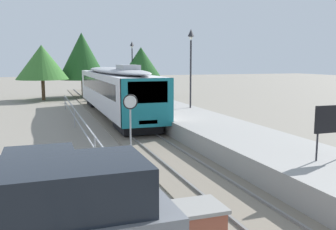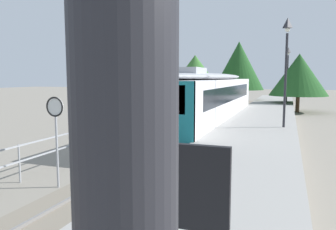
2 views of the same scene
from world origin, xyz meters
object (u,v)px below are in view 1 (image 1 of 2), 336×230
at_px(platform_lamp_far_end, 132,56).
at_px(parked_hatchback_dark_green, 33,175).
at_px(commuter_train, 115,88).
at_px(platform_notice_board, 330,121).
at_px(platform_lamp_mid_platform, 191,53).
at_px(speed_limit_sign, 130,111).

distance_m(platform_lamp_far_end, parked_hatchback_dark_green, 31.34).
relative_size(commuter_train, platform_notice_board, 10.03).
relative_size(commuter_train, platform_lamp_mid_platform, 3.37).
distance_m(platform_lamp_mid_platform, platform_notice_board, 14.40).
height_order(platform_lamp_mid_platform, parked_hatchback_dark_green, platform_lamp_mid_platform).
xyz_separation_m(platform_notice_board, parked_hatchback_dark_green, (-9.18, 1.77, -1.40)).
height_order(commuter_train, platform_lamp_far_end, platform_lamp_far_end).
xyz_separation_m(platform_lamp_mid_platform, speed_limit_sign, (-6.41, -9.22, -2.50)).
bearing_deg(platform_lamp_far_end, parked_hatchback_dark_green, -108.98).
bearing_deg(platform_notice_board, platform_lamp_mid_platform, 86.23).
distance_m(platform_lamp_mid_platform, platform_lamp_far_end, 17.02).
distance_m(platform_notice_board, speed_limit_sign, 7.37).
bearing_deg(parked_hatchback_dark_green, platform_lamp_mid_platform, 50.78).
distance_m(platform_lamp_mid_platform, speed_limit_sign, 11.51).
distance_m(commuter_train, parked_hatchback_dark_green, 16.94).
height_order(commuter_train, platform_notice_board, commuter_train).
relative_size(platform_lamp_far_end, platform_notice_board, 2.97).
xyz_separation_m(commuter_train, platform_notice_board, (3.64, -17.71, 0.05)).
xyz_separation_m(commuter_train, platform_lamp_mid_platform, (4.57, -3.56, 2.48)).
bearing_deg(platform_lamp_far_end, platform_notice_board, -91.72).
bearing_deg(speed_limit_sign, platform_notice_board, -42.01).
relative_size(commuter_train, platform_lamp_far_end, 3.37).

